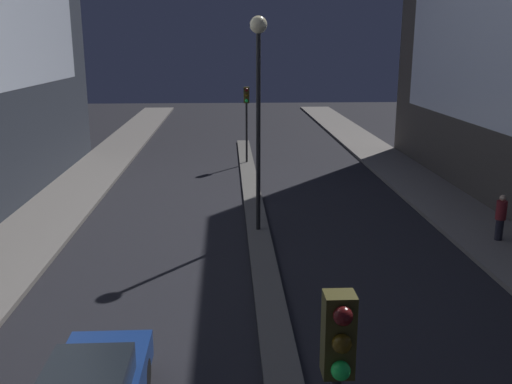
# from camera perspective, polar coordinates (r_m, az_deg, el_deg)

# --- Properties ---
(median_strip) EXTENTS (0.83, 37.54, 0.14)m
(median_strip) POSITION_cam_1_polar(r_m,az_deg,el_deg) (22.48, 0.05, -2.93)
(median_strip) COLOR #56544F
(median_strip) RESTS_ON ground
(traffic_light_mid) EXTENTS (0.32, 0.42, 4.32)m
(traffic_light_mid) POSITION_cam_1_polar(r_m,az_deg,el_deg) (32.75, -0.96, 8.47)
(traffic_light_mid) COLOR black
(traffic_light_mid) RESTS_ON median_strip
(street_lamp) EXTENTS (0.60, 0.60, 7.63)m
(street_lamp) POSITION_cam_1_polar(r_m,az_deg,el_deg) (20.24, 0.24, 11.51)
(street_lamp) COLOR black
(street_lamp) RESTS_ON median_strip
(pedestrian_on_right_sidewalk) EXTENTS (0.36, 0.36, 1.63)m
(pedestrian_on_right_sidewalk) POSITION_cam_1_polar(r_m,az_deg,el_deg) (21.63, 23.27, -2.26)
(pedestrian_on_right_sidewalk) COLOR black
(pedestrian_on_right_sidewalk) RESTS_ON sidewalk_right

